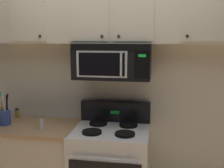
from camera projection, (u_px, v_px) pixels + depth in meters
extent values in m
cube|color=silver|center=(117.00, 80.00, 3.05)|extent=(5.20, 0.10, 2.70)
cylinder|color=#B7BABF|center=(104.00, 160.00, 2.45)|extent=(0.61, 0.03, 0.03)
cube|color=black|center=(115.00, 111.00, 3.03)|extent=(0.76, 0.07, 0.22)
cube|color=#19D83F|center=(115.00, 112.00, 2.99)|extent=(0.10, 0.00, 0.04)
cylinder|color=black|center=(92.00, 132.00, 2.66)|extent=(0.19, 0.19, 0.02)
cylinder|color=black|center=(125.00, 134.00, 2.60)|extent=(0.19, 0.19, 0.02)
cylinder|color=black|center=(98.00, 123.00, 2.93)|extent=(0.19, 0.19, 0.02)
cylinder|color=black|center=(128.00, 125.00, 2.87)|extent=(0.19, 0.19, 0.02)
cube|color=black|center=(113.00, 61.00, 2.78)|extent=(0.76, 0.39, 0.35)
cube|color=black|center=(109.00, 48.00, 2.56)|extent=(0.73, 0.01, 0.06)
cube|color=#B7BABF|center=(102.00, 64.00, 2.60)|extent=(0.49, 0.01, 0.25)
cube|color=black|center=(101.00, 64.00, 2.60)|extent=(0.44, 0.01, 0.22)
cube|color=black|center=(142.00, 65.00, 2.54)|extent=(0.14, 0.01, 0.25)
cube|color=#19D83F|center=(142.00, 56.00, 2.52)|extent=(0.07, 0.00, 0.03)
cylinder|color=#B7BABF|center=(121.00, 65.00, 2.54)|extent=(0.02, 0.02, 0.23)
cube|color=beige|center=(113.00, 15.00, 2.73)|extent=(2.50, 0.33, 0.55)
cube|color=beige|center=(27.00, 15.00, 2.71)|extent=(0.38, 0.01, 0.51)
sphere|color=black|center=(40.00, 36.00, 2.71)|extent=(0.03, 0.03, 0.03)
cube|color=beige|center=(88.00, 14.00, 2.60)|extent=(0.38, 0.01, 0.51)
sphere|color=black|center=(102.00, 36.00, 2.60)|extent=(0.03, 0.03, 0.03)
cube|color=beige|center=(133.00, 13.00, 2.53)|extent=(0.38, 0.01, 0.51)
sphere|color=black|center=(119.00, 36.00, 2.57)|extent=(0.03, 0.03, 0.03)
cube|color=beige|center=(203.00, 12.00, 2.43)|extent=(0.38, 0.01, 0.51)
sphere|color=black|center=(187.00, 36.00, 2.47)|extent=(0.03, 0.03, 0.03)
cube|color=beige|center=(35.00, 166.00, 3.00)|extent=(0.90, 0.62, 0.86)
cube|color=tan|center=(33.00, 126.00, 2.92)|extent=(0.93, 0.65, 0.03)
cylinder|color=#384C9E|center=(4.00, 117.00, 2.92)|extent=(0.13, 0.13, 0.15)
cylinder|color=#BCBCC1|center=(5.00, 105.00, 2.89)|extent=(0.06, 0.04, 0.25)
cylinder|color=black|center=(7.00, 106.00, 2.90)|extent=(0.05, 0.06, 0.24)
cylinder|color=teal|center=(3.00, 104.00, 2.89)|extent=(0.03, 0.08, 0.29)
cylinder|color=silver|center=(4.00, 106.00, 2.86)|extent=(0.02, 0.05, 0.25)
cylinder|color=black|center=(6.00, 105.00, 2.92)|extent=(0.05, 0.04, 0.24)
cylinder|color=#A87A47|center=(3.00, 106.00, 2.90)|extent=(0.02, 0.07, 0.24)
cylinder|color=tan|center=(2.00, 106.00, 2.89)|extent=(0.07, 0.06, 0.24)
cylinder|color=white|center=(41.00, 125.00, 2.75)|extent=(0.04, 0.04, 0.10)
cylinder|color=#B7BABF|center=(41.00, 120.00, 2.74)|extent=(0.04, 0.04, 0.02)
cylinder|color=olive|center=(17.00, 114.00, 3.18)|extent=(0.04, 0.04, 0.09)
cylinder|color=black|center=(17.00, 109.00, 3.17)|extent=(0.04, 0.04, 0.02)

